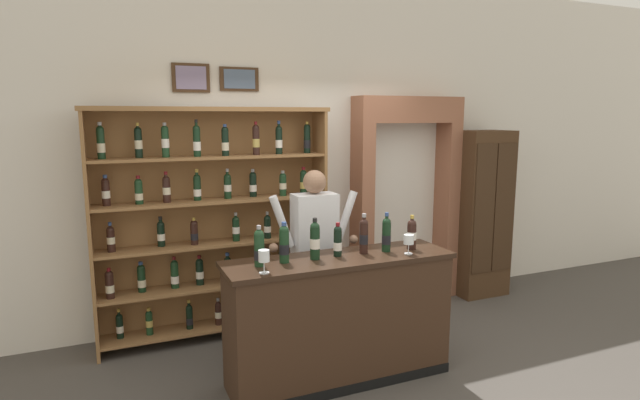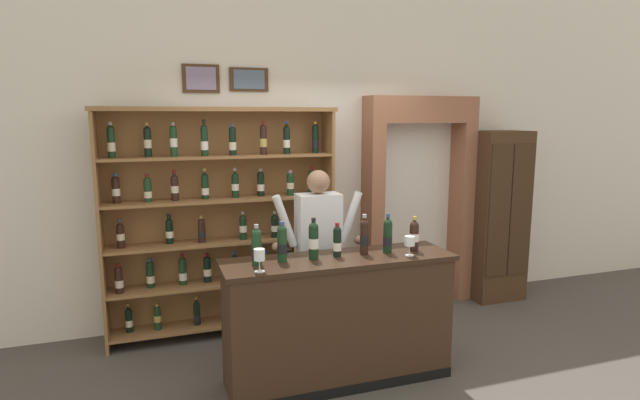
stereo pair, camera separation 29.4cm
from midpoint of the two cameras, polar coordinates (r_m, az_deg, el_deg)
name	(u,v)px [view 1 (the left image)]	position (r m, az deg, el deg)	size (l,w,h in m)	color
ground_plane	(353,376)	(4.49, 1.70, -19.07)	(14.00, 14.00, 0.02)	#47423D
back_wall	(286,148)	(5.46, -5.31, 5.78)	(12.00, 0.19, 3.58)	silver
wine_shelf	(213,218)	(4.99, -13.45, -1.95)	(2.23, 0.35, 2.21)	olive
archway_doorway	(402,186)	(5.95, 7.68, 1.50)	(1.28, 0.45, 2.34)	#935B42
side_cabinet	(481,213)	(6.33, 16.20, -1.45)	(0.61, 0.46, 1.96)	#422B19
tasting_counter	(339,319)	(4.22, 0.12, -13.14)	(1.85, 0.53, 1.03)	#382316
shopkeeper	(315,241)	(4.57, -2.45, -4.63)	(0.85, 0.22, 1.66)	#2D3347
tasting_bottle_brunello	(259,248)	(3.83, -8.98, -5.31)	(0.08, 0.08, 0.31)	#19381E
tasting_bottle_riserva	(284,244)	(3.89, -6.18, -4.86)	(0.08, 0.08, 0.31)	#19381E
tasting_bottle_super_tuscan	(315,240)	(3.96, -2.70, -4.47)	(0.08, 0.08, 0.33)	black
tasting_bottle_grappa	(338,241)	(4.05, -0.10, -4.57)	(0.07, 0.07, 0.27)	black
tasting_bottle_rosso	(364,235)	(4.13, 2.87, -3.94)	(0.07, 0.07, 0.33)	black
tasting_bottle_vin_santo	(386,234)	(4.20, 5.41, -3.84)	(0.07, 0.07, 0.32)	black
tasting_bottle_prosecco	(412,233)	(4.30, 8.25, -3.72)	(0.08, 0.08, 0.29)	black
wine_glass_left	(264,257)	(3.66, -8.57, -6.34)	(0.08, 0.08, 0.17)	silver
wine_glass_spare	(409,240)	(4.15, 7.85, -4.50)	(0.08, 0.08, 0.16)	silver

